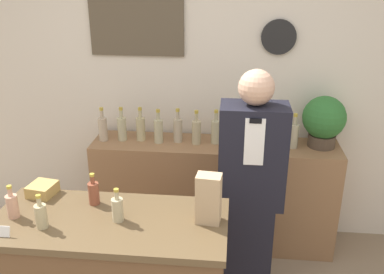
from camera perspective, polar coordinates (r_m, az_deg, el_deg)
back_wall at (r=3.47m, az=0.47°, el=7.83°), size 5.20×0.09×2.70m
back_shelf at (r=3.56m, az=2.93°, el=-7.60°), size 1.94×0.40×0.90m
shopkeeper at (r=2.82m, az=7.76°, el=-7.62°), size 0.42×0.26×1.65m
potted_plant at (r=3.38m, az=17.18°, el=2.19°), size 0.33×0.33×0.40m
paper_bag at (r=2.24m, az=2.22°, el=-8.23°), size 0.14×0.10×0.27m
price_card_left at (r=2.38m, az=-24.10°, el=-11.41°), size 0.09×0.02×0.06m
gift_box at (r=2.68m, az=-19.31°, el=-6.61°), size 0.16×0.17×0.07m
counter_bottle_0 at (r=2.50m, az=-22.84°, el=-8.40°), size 0.06×0.06×0.19m
counter_bottle_1 at (r=2.36m, az=-19.48°, el=-9.80°), size 0.06×0.06×0.19m
counter_bottle_2 at (r=2.49m, az=-12.97°, el=-7.22°), size 0.06×0.06×0.19m
counter_bottle_3 at (r=2.31m, az=-9.90°, el=-9.40°), size 0.06×0.06×0.19m
shelf_bottle_0 at (r=3.46m, az=-11.80°, el=1.16°), size 0.07×0.07×0.27m
shelf_bottle_1 at (r=3.44m, az=-9.33°, el=1.21°), size 0.07×0.07×0.27m
shelf_bottle_2 at (r=3.41m, az=-6.85°, el=1.21°), size 0.07×0.07×0.27m
shelf_bottle_3 at (r=3.35m, az=-4.49°, el=0.91°), size 0.07×0.07×0.27m
shelf_bottle_4 at (r=3.36m, az=-1.90°, el=1.02°), size 0.07×0.07×0.27m
shelf_bottle_5 at (r=3.32m, az=0.59°, el=0.76°), size 0.07×0.07×0.27m
shelf_bottle_6 at (r=3.34m, az=3.18°, el=0.83°), size 0.07×0.07×0.27m
shelf_bottle_7 at (r=3.32m, az=5.73°, el=0.68°), size 0.07×0.07×0.27m
shelf_bottle_8 at (r=3.31m, az=8.31°, el=0.42°), size 0.07×0.07×0.27m
shelf_bottle_9 at (r=3.32m, az=10.87°, el=0.33°), size 0.07×0.07×0.27m
shelf_bottle_10 at (r=3.34m, az=13.41°, el=0.27°), size 0.07×0.07×0.27m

